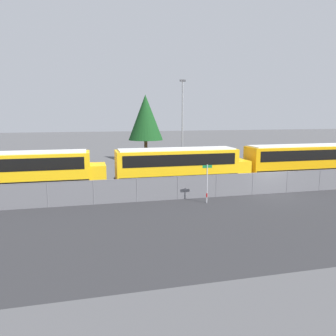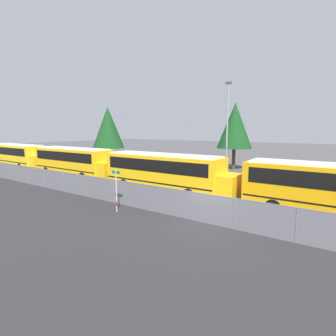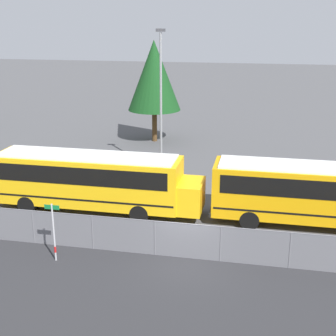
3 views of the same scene
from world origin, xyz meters
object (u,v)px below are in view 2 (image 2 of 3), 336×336
school_bus_2 (165,170)px  street_sign (116,190)px  tree_1 (235,126)px  school_bus_0 (17,154)px  school_bus_1 (74,160)px  light_pole (227,129)px  tree_0 (108,128)px

school_bus_2 → street_sign: size_ratio=4.32×
school_bus_2 → tree_1: bearing=90.6°
school_bus_0 → school_bus_1: (12.47, 0.06, 0.00)m
school_bus_0 → light_pole: (27.42, 7.13, 3.36)m
street_sign → school_bus_0: bearing=166.5°
school_bus_1 → light_pole: 16.87m
tree_0 → street_sign: bearing=-42.0°
school_bus_2 → tree_0: 27.74m
school_bus_1 → tree_1: 20.56m
street_sign → tree_0: size_ratio=0.30×
school_bus_1 → tree_1: size_ratio=1.35×
school_bus_0 → tree_1: 29.83m
school_bus_0 → school_bus_1: 12.47m
school_bus_0 → tree_0: (2.10, 14.85, 3.69)m
school_bus_0 → tree_1: tree_1 is taller
school_bus_0 → school_bus_1: size_ratio=1.00×
light_pole → tree_0: size_ratio=1.06×
street_sign → tree_1: bearing=91.4°
school_bus_0 → school_bus_2: size_ratio=1.00×
light_pole → tree_1: (-2.53, 8.87, 0.47)m
school_bus_0 → light_pole: size_ratio=1.21×
school_bus_1 → street_sign: (12.94, -6.18, -0.49)m
school_bus_1 → school_bus_2: (12.60, -0.32, 0.00)m
school_bus_1 → tree_1: bearing=52.1°
school_bus_1 → tree_0: (-10.38, 14.78, 3.69)m
school_bus_2 → street_sign: (0.35, -5.86, -0.49)m
school_bus_2 → light_pole: (2.35, 7.38, 3.36)m
school_bus_0 → street_sign: bearing=-13.5°
school_bus_2 → light_pole: 8.44m
school_bus_1 → light_pole: size_ratio=1.21×
school_bus_1 → school_bus_0: bearing=-179.7°
light_pole → tree_0: (-25.32, 7.72, 0.32)m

